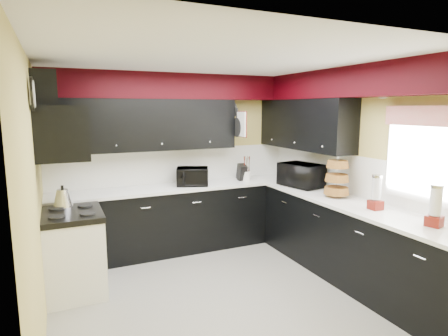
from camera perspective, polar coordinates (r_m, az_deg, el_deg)
name	(u,v)px	position (r m, az deg, el deg)	size (l,w,h in m)	color
ground	(226,294)	(4.35, 0.38, -18.65)	(3.60, 3.60, 0.00)	gray
wall_back	(176,161)	(5.59, -7.35, 1.04)	(3.60, 0.06, 2.50)	#E0C666
wall_right	(358,171)	(4.95, 19.69, -0.46)	(0.06, 3.60, 2.50)	#E0C666
wall_left	(35,200)	(3.59, -26.81, -4.39)	(0.06, 3.60, 2.50)	#E0C666
ceiling	(227,60)	(3.88, 0.42, 16.12)	(3.60, 3.60, 0.06)	white
cab_back	(183,219)	(5.48, -6.25, -7.67)	(3.60, 0.60, 0.90)	black
cab_right	(353,244)	(4.73, 19.06, -10.88)	(0.60, 3.00, 0.90)	black
counter_back	(183,187)	(5.36, -6.34, -2.85)	(3.62, 0.64, 0.04)	white
counter_right	(355,205)	(4.60, 19.36, -5.35)	(0.64, 3.02, 0.04)	white
splash_back	(176,165)	(5.59, -7.31, 0.42)	(3.60, 0.02, 0.50)	white
splash_right	(357,176)	(4.95, 19.57, -1.16)	(0.02, 3.60, 0.50)	white
upper_back	(144,125)	(5.25, -12.17, 6.43)	(2.60, 0.35, 0.70)	black
upper_right	(304,124)	(5.46, 12.08, 6.53)	(0.35, 1.80, 0.70)	black
soffit_back	(178,87)	(5.37, -7.01, 12.22)	(3.60, 0.36, 0.35)	black
soffit_right	(362,82)	(4.64, 20.35, 12.24)	(0.36, 3.24, 0.35)	black
stove	(75,255)	(4.54, -21.82, -12.17)	(0.60, 0.75, 0.86)	white
cooktop	(72,214)	(4.40, -22.18, -6.56)	(0.62, 0.77, 0.06)	black
hood	(61,132)	(4.25, -23.57, 5.03)	(0.50, 0.78, 0.55)	black
hood_duct	(44,91)	(4.25, -25.71, 10.57)	(0.24, 0.40, 0.40)	black
window	(423,156)	(4.30, 28.08, 1.68)	(0.03, 0.86, 0.96)	white
valance	(423,116)	(4.23, 28.03, 7.02)	(0.04, 0.88, 0.20)	red
pan_top	(233,110)	(5.60, 1.40, 8.83)	(0.03, 0.22, 0.40)	black
pan_mid	(237,127)	(5.49, 1.98, 6.21)	(0.03, 0.28, 0.46)	black
pan_low	(229,129)	(5.73, 0.82, 6.03)	(0.03, 0.24, 0.42)	black
cut_board	(241,124)	(5.39, 2.65, 6.68)	(0.03, 0.26, 0.35)	white
baskets	(337,178)	(4.81, 16.83, -1.43)	(0.27, 0.27, 0.50)	brown
clock	(32,94)	(3.75, -27.20, 10.01)	(0.03, 0.30, 0.30)	black
deco_plate	(384,88)	(4.62, 23.15, 11.16)	(0.03, 0.24, 0.24)	white
toaster_oven	(192,177)	(5.33, -4.83, -1.30)	(0.44, 0.36, 0.25)	black
microwave	(301,175)	(5.34, 11.73, -1.06)	(0.58, 0.40, 0.32)	black
utensil_crock	(247,176)	(5.68, 3.48, -1.22)	(0.13, 0.13, 0.14)	silver
knife_block	(242,172)	(5.68, 2.72, -0.68)	(0.11, 0.16, 0.24)	black
kettle	(63,198)	(4.65, -23.34, -4.19)	(0.22, 0.22, 0.20)	silver
dispenser_a	(376,194)	(4.36, 22.17, -3.70)	(0.13, 0.13, 0.34)	#600C0A
dispenser_b	(435,207)	(3.98, 29.51, -5.26)	(0.13, 0.13, 0.36)	maroon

